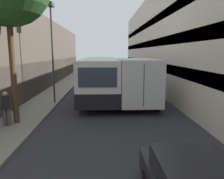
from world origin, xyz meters
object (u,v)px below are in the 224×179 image
box_truck (135,80)px  street_lamp (52,35)px  bus (100,77)px  panel_van (89,71)px  pedestrian (6,107)px

box_truck → street_lamp: size_ratio=1.06×
box_truck → street_lamp: (-5.70, 0.03, 3.10)m
bus → street_lamp: street_lamp is taller
bus → street_lamp: (-3.15, -2.20, 3.12)m
bus → box_truck: 3.38m
box_truck → panel_van: 16.09m
bus → street_lamp: size_ratio=1.66×
bus → box_truck: size_ratio=1.57×
bus → panel_van: bus is taller
box_truck → pedestrian: (-6.88, -4.84, -0.66)m
pedestrian → street_lamp: street_lamp is taller
panel_van → street_lamp: bearing=-95.0°
bus → street_lamp: 4.95m
box_truck → panel_van: size_ratio=1.51×
pedestrian → street_lamp: size_ratio=0.25×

